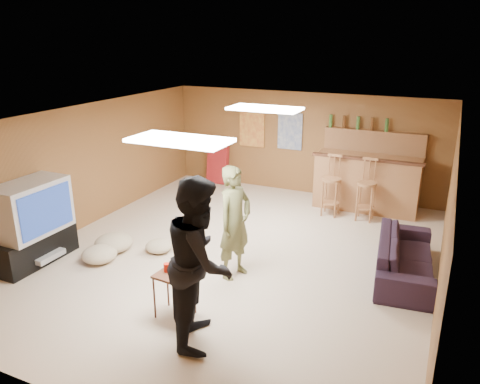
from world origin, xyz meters
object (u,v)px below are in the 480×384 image
at_px(person_olive, 235,223).
at_px(tray_table, 175,295).
at_px(tv_body, 31,208).
at_px(person_black, 200,261).
at_px(sofa, 405,257).
at_px(bar_counter, 366,183).

relative_size(person_olive, tray_table, 2.89).
xyz_separation_m(tv_body, person_black, (3.21, -0.58, 0.08)).
height_order(sofa, tray_table, sofa).
relative_size(tv_body, sofa, 0.56).
relative_size(bar_counter, person_black, 1.02).
distance_m(bar_counter, sofa, 2.71).
height_order(bar_counter, person_olive, person_olive).
bearing_deg(bar_counter, sofa, -67.54).
relative_size(tv_body, tray_table, 1.92).
height_order(person_olive, tray_table, person_olive).
relative_size(person_olive, sofa, 0.84).
bearing_deg(tv_body, person_olive, 17.24).
distance_m(person_olive, tray_table, 1.39).
relative_size(person_olive, person_black, 0.85).
relative_size(person_black, sofa, 0.99).
bearing_deg(tray_table, sofa, 42.77).
distance_m(bar_counter, person_black, 5.13).
distance_m(tv_body, person_black, 3.26).
relative_size(person_black, tray_table, 3.41).
height_order(person_black, sofa, person_black).
bearing_deg(person_olive, bar_counter, -3.22).
bearing_deg(person_black, bar_counter, -32.01).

